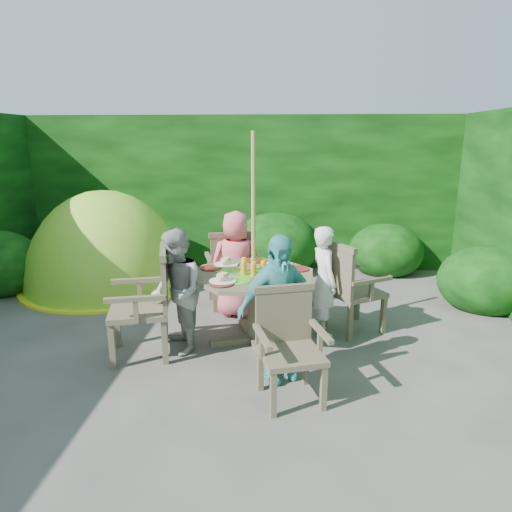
# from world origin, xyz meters

# --- Properties ---
(ground) EXTENTS (60.00, 60.00, 0.00)m
(ground) POSITION_xyz_m (0.00, 0.00, 0.00)
(ground) COLOR #494741
(ground) RESTS_ON ground
(hedge_enclosure) EXTENTS (9.00, 9.00, 2.50)m
(hedge_enclosure) POSITION_xyz_m (0.00, 1.33, 1.25)
(hedge_enclosure) COLOR black
(hedge_enclosure) RESTS_ON ground
(patio_table) EXTENTS (1.68, 1.68, 0.92)m
(patio_table) POSITION_xyz_m (0.44, 0.56, 0.65)
(patio_table) COLOR #463F2E
(patio_table) RESTS_ON ground
(parasol_pole) EXTENTS (0.06, 0.06, 2.20)m
(parasol_pole) POSITION_xyz_m (0.44, 0.56, 1.10)
(parasol_pole) COLOR olive
(parasol_pole) RESTS_ON ground
(garden_chair_right) EXTENTS (0.76, 0.78, 1.00)m
(garden_chair_right) POSITION_xyz_m (1.48, 0.90, 0.53)
(garden_chair_right) COLOR #463F2E
(garden_chair_right) RESTS_ON ground
(garden_chair_left) EXTENTS (0.70, 0.75, 1.05)m
(garden_chair_left) POSITION_xyz_m (-0.58, 0.19, 0.56)
(garden_chair_left) COLOR #463F2E
(garden_chair_left) RESTS_ON ground
(garden_chair_back) EXTENTS (0.71, 0.66, 0.98)m
(garden_chair_back) POSITION_xyz_m (0.07, 1.59, 0.52)
(garden_chair_back) COLOR #463F2E
(garden_chair_back) RESTS_ON ground
(garden_chair_front) EXTENTS (0.65, 0.61, 0.90)m
(garden_chair_front) POSITION_xyz_m (0.81, -0.48, 0.48)
(garden_chair_front) COLOR #463F2E
(garden_chair_front) RESTS_ON ground
(child_right) EXTENTS (0.41, 0.51, 1.22)m
(child_right) POSITION_xyz_m (1.20, 0.82, 0.61)
(child_right) COLOR silver
(child_right) RESTS_ON ground
(child_left) EXTENTS (0.70, 0.77, 1.27)m
(child_left) POSITION_xyz_m (-0.31, 0.29, 0.64)
(child_left) COLOR #A3A49E
(child_left) RESTS_ON ground
(child_back) EXTENTS (0.68, 0.48, 1.30)m
(child_back) POSITION_xyz_m (0.18, 1.31, 0.65)
(child_back) COLOR #E86070
(child_back) RESTS_ON ground
(child_front) EXTENTS (0.83, 0.71, 1.34)m
(child_front) POSITION_xyz_m (0.70, -0.20, 0.67)
(child_front) COLOR #4BB0AF
(child_front) RESTS_ON ground
(dome_tent) EXTENTS (2.80, 2.80, 2.83)m
(dome_tent) POSITION_xyz_m (-1.88, 2.38, 0.00)
(dome_tent) COLOR #8BC826
(dome_tent) RESTS_ON ground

